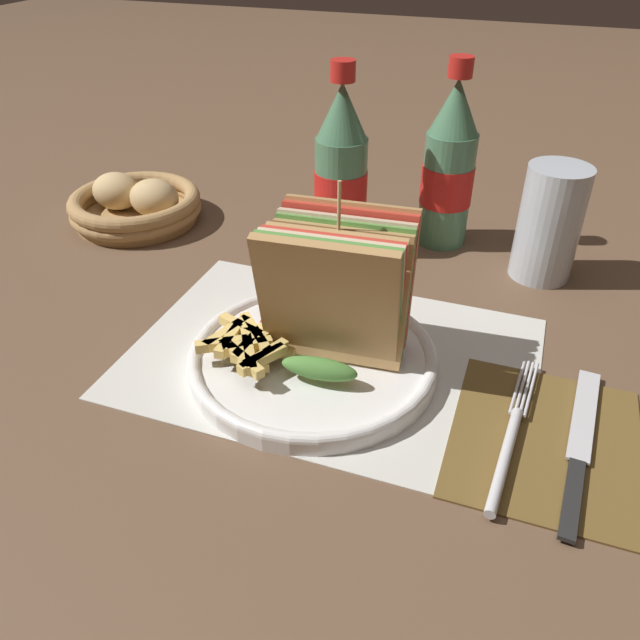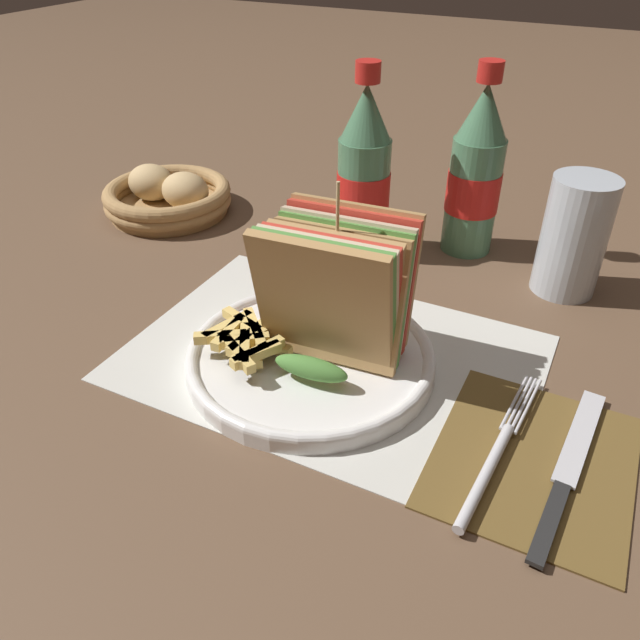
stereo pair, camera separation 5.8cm
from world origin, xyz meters
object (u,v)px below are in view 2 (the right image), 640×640
object	(u,v)px
club_sandwich	(336,291)
glass_near	(574,237)
knife	(568,470)
coke_bottle_near	(364,176)
bread_basket	(168,196)
fork	(494,458)
plate_main	(310,357)
coke_bottle_far	(475,175)

from	to	relation	value
club_sandwich	glass_near	xyz separation A→B (m)	(0.17, 0.23, -0.01)
knife	glass_near	world-z (taller)	glass_near
club_sandwich	coke_bottle_near	size ratio (longest dim) A/B	0.74
club_sandwich	bread_basket	xyz separation A→B (m)	(-0.35, 0.20, -0.05)
club_sandwich	bread_basket	bearing A→B (deg)	150.28
fork	coke_bottle_near	xyz separation A→B (m)	(-0.24, 0.28, 0.09)
plate_main	bread_basket	world-z (taller)	bread_basket
coke_bottle_near	plate_main	bearing A→B (deg)	-77.65
coke_bottle_near	fork	bearing A→B (deg)	-50.26
plate_main	fork	xyz separation A→B (m)	(0.18, -0.05, -0.00)
coke_bottle_near	bread_basket	size ratio (longest dim) A/B	1.28
coke_bottle_far	coke_bottle_near	bearing A→B (deg)	-152.31
club_sandwich	glass_near	size ratio (longest dim) A/B	1.26
club_sandwich	coke_bottle_far	world-z (taller)	coke_bottle_far
plate_main	coke_bottle_far	xyz separation A→B (m)	(0.06, 0.30, 0.09)
plate_main	club_sandwich	size ratio (longest dim) A/B	1.41
coke_bottle_far	glass_near	world-z (taller)	coke_bottle_far
bread_basket	knife	bearing A→B (deg)	-23.45
knife	coke_bottle_far	world-z (taller)	coke_bottle_far
coke_bottle_near	club_sandwich	bearing A→B (deg)	-72.54
coke_bottle_near	glass_near	world-z (taller)	coke_bottle_near
coke_bottle_far	bread_basket	size ratio (longest dim) A/B	1.28
coke_bottle_far	plate_main	bearing A→B (deg)	-102.17
knife	bread_basket	distance (m)	0.63
bread_basket	coke_bottle_near	bearing A→B (deg)	4.00
club_sandwich	glass_near	distance (m)	0.29
plate_main	coke_bottle_near	xyz separation A→B (m)	(-0.05, 0.24, 0.09)
club_sandwich	fork	world-z (taller)	club_sandwich
fork	glass_near	world-z (taller)	glass_near
coke_bottle_far	bread_basket	distance (m)	0.41
fork	bread_basket	distance (m)	0.58
bread_basket	fork	bearing A→B (deg)	-27.01
coke_bottle_far	fork	bearing A→B (deg)	-70.80
plate_main	glass_near	size ratio (longest dim) A/B	1.78
knife	glass_near	distance (m)	0.29
club_sandwich	coke_bottle_near	xyz separation A→B (m)	(-0.07, 0.22, 0.02)
coke_bottle_near	glass_near	size ratio (longest dim) A/B	1.71
knife	glass_near	xyz separation A→B (m)	(-0.05, 0.28, 0.06)
fork	bread_basket	world-z (taller)	bread_basket
knife	coke_bottle_far	distance (m)	0.38
fork	coke_bottle_near	size ratio (longest dim) A/B	0.87
plate_main	knife	size ratio (longest dim) A/B	1.18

